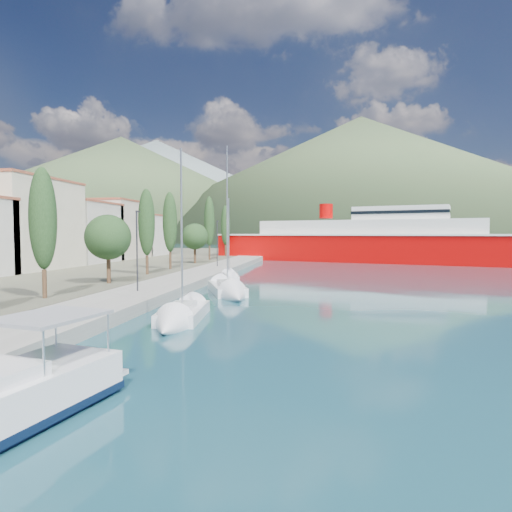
# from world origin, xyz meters

# --- Properties ---
(ground) EXTENTS (1400.00, 1400.00, 0.00)m
(ground) POSITION_xyz_m (0.00, 120.00, 0.00)
(ground) COLOR #1A4552
(quay) EXTENTS (5.00, 88.00, 0.80)m
(quay) POSITION_xyz_m (-9.00, 26.00, 0.40)
(quay) COLOR gray
(quay) RESTS_ON ground
(hills_far) EXTENTS (1480.00, 900.00, 180.00)m
(hills_far) POSITION_xyz_m (138.59, 618.73, 77.39)
(hills_far) COLOR slate
(hills_far) RESTS_ON ground
(hills_near) EXTENTS (1010.00, 520.00, 115.00)m
(hills_near) POSITION_xyz_m (98.04, 372.50, 49.18)
(hills_near) COLOR #435734
(hills_near) RESTS_ON ground
(town_buildings) EXTENTS (9.20, 69.20, 11.30)m
(town_buildings) POSITION_xyz_m (-32.00, 36.91, 5.57)
(town_buildings) COLOR beige
(town_buildings) RESTS_ON land_strip
(tree_row) EXTENTS (4.02, 65.57, 10.71)m
(tree_row) POSITION_xyz_m (-14.07, 32.22, 5.76)
(tree_row) COLOR #47301E
(tree_row) RESTS_ON land_strip
(lamp_posts) EXTENTS (0.15, 48.40, 6.06)m
(lamp_posts) POSITION_xyz_m (-9.00, 14.23, 4.08)
(lamp_posts) COLOR #2D2D33
(lamp_posts) RESTS_ON quay
(sailboat_near) EXTENTS (3.04, 7.84, 11.00)m
(sailboat_near) POSITION_xyz_m (-3.27, 5.95, 0.30)
(sailboat_near) COLOR silver
(sailboat_near) RESTS_ON ground
(sailboat_mid) EXTENTS (5.77, 9.63, 13.51)m
(sailboat_mid) POSITION_xyz_m (-2.56, 17.20, 0.32)
(sailboat_mid) COLOR silver
(sailboat_mid) RESTS_ON ground
(sailboat_far) EXTENTS (3.65, 6.97, 9.78)m
(sailboat_far) POSITION_xyz_m (-4.89, 27.11, 0.28)
(sailboat_far) COLOR silver
(sailboat_far) RESTS_ON ground
(ferry) EXTENTS (58.45, 28.60, 11.41)m
(ferry) POSITION_xyz_m (13.24, 64.52, 3.47)
(ferry) COLOR #BC0303
(ferry) RESTS_ON ground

